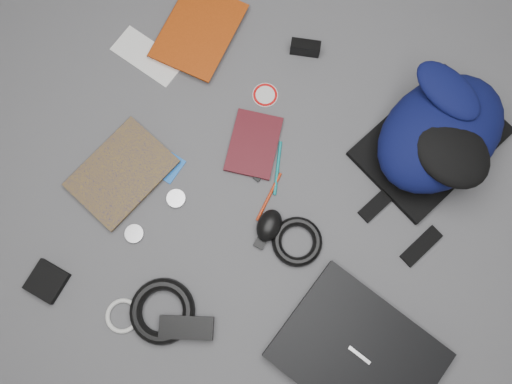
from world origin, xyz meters
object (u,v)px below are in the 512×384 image
at_px(backpack, 441,133).
at_px(pouch, 47,281).
at_px(laptop, 358,354).
at_px(compact_camera, 305,48).
at_px(textbook_red, 168,18).
at_px(power_brick, 187,327).
at_px(mouse, 269,225).
at_px(comic_book, 97,150).
at_px(dvd_case, 254,144).

xyz_separation_m(backpack, pouch, (-0.84, -0.79, -0.08)).
relative_size(laptop, compact_camera, 4.53).
xyz_separation_m(textbook_red, power_brick, (0.44, -0.81, 0.00)).
xyz_separation_m(mouse, power_brick, (-0.10, -0.34, -0.01)).
bearing_deg(laptop, comic_book, 179.86).
xyz_separation_m(comic_book, dvd_case, (0.41, 0.20, -0.00)).
distance_m(comic_book, dvd_case, 0.46).
bearing_deg(comic_book, backpack, 43.71).
xyz_separation_m(compact_camera, power_brick, (0.01, -0.88, -0.01)).
relative_size(backpack, comic_book, 1.60).
bearing_deg(pouch, laptop, 10.28).
height_order(dvd_case, mouse, mouse).
height_order(compact_camera, power_brick, compact_camera).
distance_m(laptop, pouch, 0.87).
xyz_separation_m(laptop, power_brick, (-0.45, -0.12, -0.00)).
xyz_separation_m(laptop, mouse, (-0.35, 0.23, 0.00)).
height_order(laptop, textbook_red, laptop).
bearing_deg(textbook_red, mouse, -39.34).
xyz_separation_m(textbook_red, mouse, (0.53, -0.47, 0.01)).
distance_m(comic_book, power_brick, 0.57).
distance_m(mouse, pouch, 0.63).
height_order(comic_book, pouch, pouch).
relative_size(comic_book, compact_camera, 3.15).
bearing_deg(compact_camera, backpack, -30.75).
bearing_deg(dvd_case, compact_camera, 75.47).
xyz_separation_m(dvd_case, mouse, (0.13, -0.21, 0.02)).
xyz_separation_m(textbook_red, dvd_case, (0.40, -0.27, -0.01)).
bearing_deg(pouch, dvd_case, 57.82).
xyz_separation_m(comic_book, pouch, (0.04, -0.39, 0.00)).
distance_m(laptop, compact_camera, 0.89).
bearing_deg(power_brick, dvd_case, 73.00).
relative_size(textbook_red, dvd_case, 1.47).
xyz_separation_m(dvd_case, compact_camera, (0.03, 0.33, 0.02)).
xyz_separation_m(backpack, mouse, (-0.34, -0.41, -0.07)).
xyz_separation_m(comic_book, power_brick, (0.45, -0.35, 0.01)).
height_order(laptop, power_brick, laptop).
relative_size(mouse, power_brick, 0.66).
height_order(backpack, textbook_red, backpack).
relative_size(compact_camera, pouch, 0.96).
relative_size(backpack, mouse, 4.73).
distance_m(backpack, dvd_case, 0.52).
bearing_deg(power_brick, textbook_red, 97.39).
height_order(mouse, power_brick, mouse).
distance_m(backpack, compact_camera, 0.47).
relative_size(laptop, textbook_red, 1.42).
xyz_separation_m(compact_camera, mouse, (0.11, -0.54, -0.00)).
distance_m(comic_book, compact_camera, 0.69).
height_order(textbook_red, power_brick, power_brick).
bearing_deg(laptop, compact_camera, 135.43).
relative_size(textbook_red, comic_book, 1.01).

